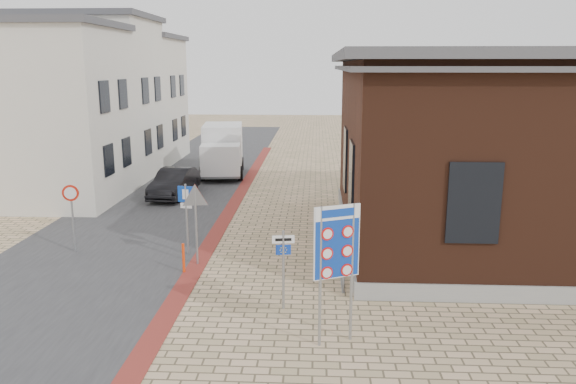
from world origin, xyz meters
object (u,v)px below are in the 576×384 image
(essen_sign, at_px, (283,258))
(bollard, at_px, (184,258))
(sedan, at_px, (174,183))
(parking_sign, at_px, (186,207))
(box_truck, at_px, (222,150))
(border_sign, at_px, (337,244))

(essen_sign, xyz_separation_m, bollard, (-3.27, 2.50, -0.94))
(sedan, relative_size, essen_sign, 1.93)
(parking_sign, relative_size, bollard, 2.61)
(essen_sign, bearing_deg, box_truck, 96.47)
(sedan, xyz_separation_m, box_truck, (1.46, 5.72, 0.81))
(sedan, relative_size, box_truck, 0.73)
(sedan, relative_size, border_sign, 1.26)
(border_sign, xyz_separation_m, bollard, (-4.59, 4.30, -1.93))
(essen_sign, distance_m, bollard, 4.22)
(sedan, bearing_deg, box_truck, 80.27)
(box_truck, relative_size, border_sign, 1.74)
(box_truck, height_order, border_sign, border_sign)
(box_truck, bearing_deg, sedan, -110.90)
(border_sign, bearing_deg, parking_sign, 104.54)
(parking_sign, bearing_deg, sedan, 115.79)
(sedan, bearing_deg, bollard, -69.88)
(bollard, bearing_deg, box_truck, 95.04)
(essen_sign, bearing_deg, sedan, 107.89)
(box_truck, distance_m, bollard, 16.12)
(sedan, distance_m, bollard, 10.70)
(essen_sign, bearing_deg, bollard, 134.88)
(box_truck, height_order, essen_sign, box_truck)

